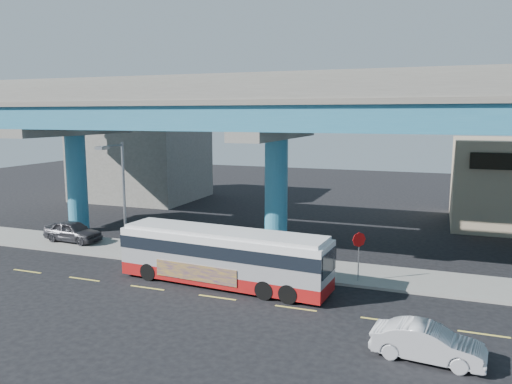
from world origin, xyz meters
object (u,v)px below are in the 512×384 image
(transit_bus, at_px, (223,255))
(street_lamp, at_px, (118,183))
(sedan, at_px, (428,343))
(stop_sign, at_px, (359,246))
(parked_car, at_px, (73,231))

(transit_bus, height_order, street_lamp, street_lamp)
(sedan, xyz_separation_m, stop_sign, (-3.70, 7.56, 1.41))
(sedan, relative_size, parked_car, 0.95)
(stop_sign, bearing_deg, street_lamp, 163.29)
(sedan, distance_m, parked_car, 25.39)
(sedan, bearing_deg, street_lamp, 75.44)
(street_lamp, bearing_deg, stop_sign, 2.86)
(transit_bus, xyz_separation_m, stop_sign, (6.66, 2.61, 0.45))
(sedan, xyz_separation_m, street_lamp, (-18.11, 6.84, 4.16))
(sedan, bearing_deg, stop_sign, 32.20)
(parked_car, relative_size, street_lamp, 0.61)
(street_lamp, height_order, stop_sign, street_lamp)
(transit_bus, distance_m, parked_car, 14.00)
(parked_car, xyz_separation_m, stop_sign, (20.00, -1.56, 1.19))
(parked_car, height_order, street_lamp, street_lamp)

